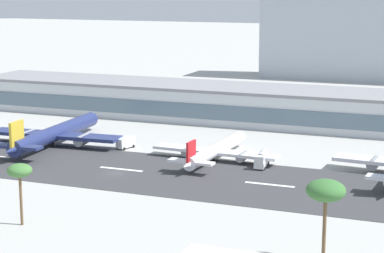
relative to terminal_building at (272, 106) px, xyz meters
The scene contains 11 objects.
ground_plane 80.54m from the terminal_building, 104.00° to the right, with size 1400.00×1400.00×0.00m, color #A8A8A3.
runway_strip 76.51m from the terminal_building, 104.75° to the right, with size 800.00×36.56×0.08m, color #38383A.
runway_centreline_dash_4 76.62m from the terminal_building, 105.07° to the right, with size 12.00×1.20×0.01m, color white.
runway_centreline_dash_5 76.42m from the terminal_building, 75.48° to the right, with size 12.00×1.20×0.01m, color white.
terminal_building is the anchor object (origin of this frame).
airliner_gold_tail_gate_0 76.17m from the terminal_building, 131.50° to the right, with size 40.53×52.03×10.85m.
airliner_red_tail_gate_1 56.80m from the terminal_building, 90.87° to the right, with size 35.27×39.81×8.31m.
service_box_truck_0 60.00m from the terminal_building, 119.45° to the right, with size 3.78×6.39×3.25m.
service_fuel_truck_2 60.00m from the terminal_building, 77.64° to the right, with size 3.50×8.70×3.95m.
palm_tree_0 120.28m from the terminal_building, 98.96° to the right, with size 4.85×4.85×12.33m.
palm_tree_1 123.62m from the terminal_building, 71.09° to the right, with size 6.62×6.62×14.59m.
Camera 1 is at (79.54, -151.41, 46.02)m, focal length 66.06 mm.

